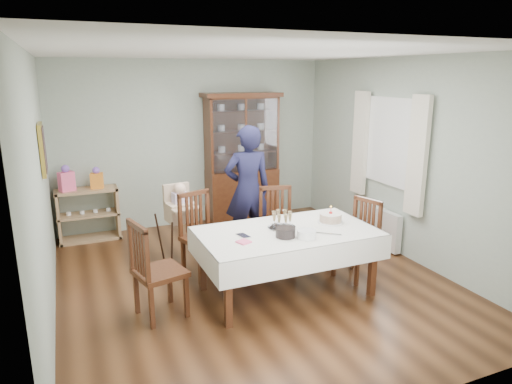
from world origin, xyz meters
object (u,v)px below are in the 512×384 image
gift_bag_pink (66,179)px  chair_end_right (356,254)px  chair_far_left (204,251)px  chair_far_right (277,241)px  dining_table (286,262)px  china_cabinet (242,156)px  high_chair (182,231)px  champagne_tray (282,223)px  sideboard (89,214)px  birthday_cake (330,218)px  gift_bag_orange (97,179)px  woman (248,190)px  chair_end_left (159,288)px

gift_bag_pink → chair_end_right: bearing=-39.5°
chair_far_left → chair_far_right: chair_far_left is taller
dining_table → china_cabinet: (0.52, 2.73, 0.74)m
high_chair → chair_end_right: bearing=-43.6°
china_cabinet → champagne_tray: bearing=-101.6°
sideboard → chair_far_left: chair_far_left is taller
chair_far_right → birthday_cake: chair_far_right is taller
dining_table → china_cabinet: china_cabinet is taller
chair_far_left → gift_bag_orange: (-1.08, 1.89, 0.63)m
champagne_tray → birthday_cake: birthday_cake is taller
chair_far_right → woman: woman is taller
woman → gift_bag_pink: bearing=-23.6°
chair_far_right → birthday_cake: 0.98m
chair_end_right → chair_far_left: bearing=-130.6°
woman → champagne_tray: size_ratio=5.58×
woman → gift_bag_pink: woman is taller
birthday_cake → gift_bag_pink: (-2.84, 2.67, 0.16)m
chair_far_right → chair_end_left: size_ratio=0.97×
dining_table → gift_bag_orange: size_ratio=6.10×
china_cabinet → chair_far_right: bearing=-97.3°
champagne_tray → gift_bag_pink: gift_bag_pink is taller
chair_far_left → gift_bag_pink: bearing=111.0°
woman → high_chair: bearing=5.8°
woman → birthday_cake: bearing=118.5°
gift_bag_pink → high_chair: bearing=-44.6°
chair_end_left → chair_end_right: size_ratio=1.08×
woman → gift_bag_orange: bearing=-28.8°
gift_bag_pink → champagne_tray: bearing=-50.0°
champagne_tray → birthday_cake: size_ratio=1.08×
chair_far_left → chair_far_right: size_ratio=1.03×
chair_end_right → woman: (-0.92, 1.32, 0.61)m
china_cabinet → high_chair: china_cabinet is taller
champagne_tray → gift_bag_orange: 3.20m
chair_end_left → woman: 2.11m
chair_far_right → high_chair: (-1.16, 0.57, 0.12)m
chair_end_left → gift_bag_orange: (-0.36, 2.68, 0.63)m
sideboard → chair_far_left: 2.28m
woman → birthday_cake: size_ratio=6.00×
sideboard → woman: size_ratio=0.50×
chair_end_right → dining_table: bearing=-103.0°
gift_bag_pink → china_cabinet: bearing=-0.0°
china_cabinet → chair_end_left: 3.43m
sideboard → high_chair: (1.10, -1.36, 0.03)m
dining_table → sideboard: 3.39m
sideboard → chair_far_left: bearing=-56.9°
china_cabinet → chair_far_left: bearing=-123.7°
birthday_cake → gift_bag_pink: bearing=136.7°
chair_far_left → gift_bag_pink: size_ratio=2.69×
high_chair → champagne_tray: bearing=-64.8°
dining_table → chair_far_right: (0.28, 0.83, -0.08)m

